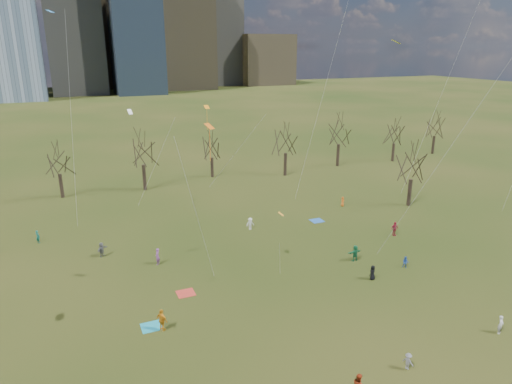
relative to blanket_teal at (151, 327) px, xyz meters
name	(u,v)px	position (x,y,z in m)	size (l,w,h in m)	color
ground	(311,309)	(13.09, -2.70, -0.01)	(500.00, 500.00, 0.00)	black
downtown_skyline	(83,7)	(10.66, 207.94, 38.99)	(212.50, 78.00, 118.00)	slate
bare_tree_row	(191,151)	(13.01, 34.52, 6.10)	(113.04, 29.80, 9.50)	black
blanket_teal	(151,327)	(0.00, 0.00, 0.00)	(1.60, 1.50, 0.03)	teal
blanket_navy	(317,221)	(24.12, 15.12, 0.00)	(1.60, 1.50, 0.03)	#255AAC
blanket_crimson	(186,293)	(3.88, 4.01, 0.00)	(1.60, 1.50, 0.03)	red
person_1	(501,324)	(25.03, -11.52, 0.74)	(0.55, 0.36, 1.52)	silver
person_3	(408,361)	(15.50, -12.04, 0.62)	(0.82, 0.47, 1.27)	slate
person_4	(162,320)	(0.74, -0.83, 0.92)	(1.10, 0.46, 1.87)	orange
person_5	(355,253)	(21.93, 3.58, 0.86)	(1.61, 0.51, 1.74)	#17683E
person_6	(373,273)	(21.12, -0.50, 0.72)	(0.72, 0.47, 1.48)	black
person_7	(157,256)	(2.74, 10.86, 0.87)	(0.64, 0.42, 1.76)	#8C4A94
person_8	(405,262)	(25.71, 0.21, 0.60)	(0.59, 0.46, 1.22)	#24489C
person_9	(250,224)	(15.10, 15.82, 0.74)	(0.98, 0.56, 1.51)	white
person_10	(395,229)	(30.13, 7.35, 0.85)	(1.01, 0.42, 1.72)	#A31733
person_11	(102,249)	(-2.38, 15.04, 0.78)	(1.48, 0.47, 1.60)	#5E5F63
person_12	(343,201)	(30.31, 18.66, 0.68)	(0.68, 0.44, 1.38)	orange
person_13	(38,237)	(-8.77, 21.58, 0.76)	(0.56, 0.37, 1.54)	#186E5F
kites_airborne	(293,114)	(18.72, 12.13, 14.37)	(65.06, 41.42, 32.84)	orange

